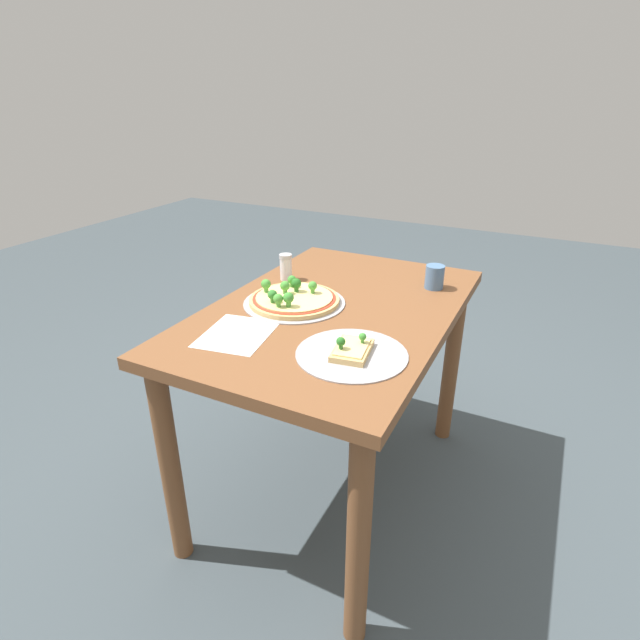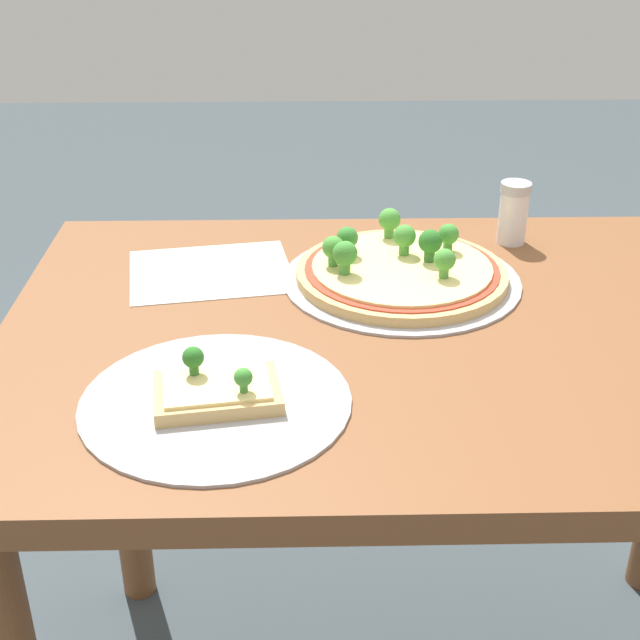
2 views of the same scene
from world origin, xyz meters
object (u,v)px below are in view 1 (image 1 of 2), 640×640
at_px(pizza_tray_whole, 293,299).
at_px(pizza_tray_slice, 352,352).
at_px(drinking_cup, 435,277).
at_px(condiment_shaker, 286,267).
at_px(dining_table, 333,339).

height_order(pizza_tray_whole, pizza_tray_slice, pizza_tray_whole).
bearing_deg(drinking_cup, condiment_shaker, 107.17).
relative_size(pizza_tray_whole, drinking_cup, 4.03).
xyz_separation_m(dining_table, pizza_tray_whole, (-0.03, 0.13, 0.13)).
distance_m(dining_table, condiment_shaker, 0.34).
height_order(pizza_tray_slice, drinking_cup, drinking_cup).
xyz_separation_m(dining_table, drinking_cup, (0.30, -0.24, 0.15)).
relative_size(dining_table, condiment_shaker, 11.63).
distance_m(dining_table, pizza_tray_whole, 0.18).
distance_m(dining_table, pizza_tray_slice, 0.33).
distance_m(drinking_cup, condiment_shaker, 0.52).
distance_m(dining_table, drinking_cup, 0.41).
xyz_separation_m(dining_table, pizza_tray_slice, (-0.26, -0.17, 0.12)).
bearing_deg(pizza_tray_slice, drinking_cup, -6.59).
xyz_separation_m(dining_table, condiment_shaker, (0.15, 0.26, 0.16)).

